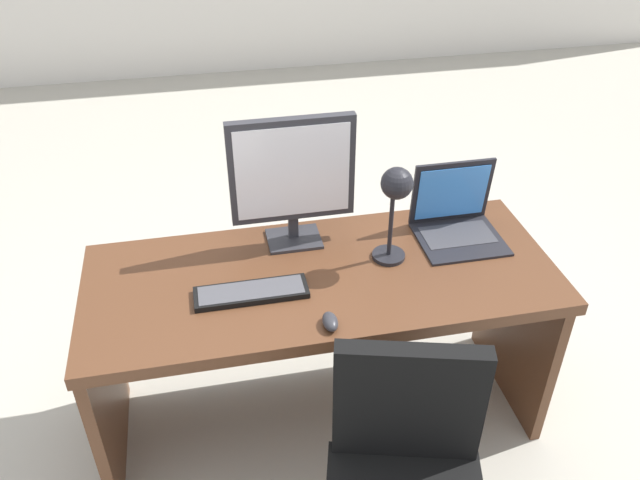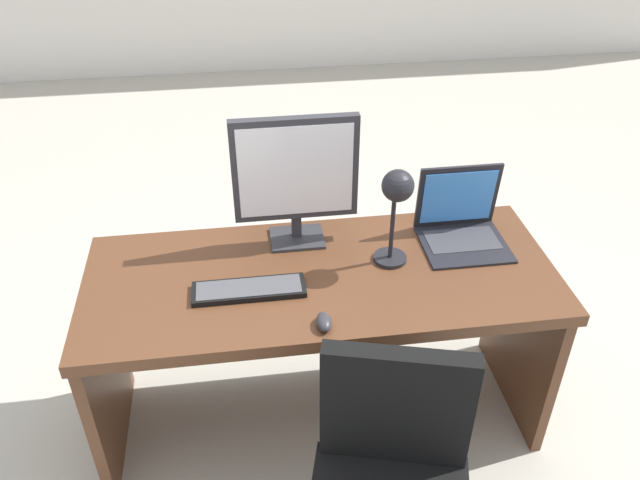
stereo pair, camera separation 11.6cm
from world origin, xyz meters
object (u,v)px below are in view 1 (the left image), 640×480
(monitor, at_px, (292,175))
(keyboard, at_px, (251,292))
(desk, at_px, (320,308))
(mouse, at_px, (330,322))
(laptop, at_px, (455,212))
(desk_lamp, at_px, (395,195))

(monitor, relative_size, keyboard, 1.30)
(desk, distance_m, mouse, 0.38)
(desk, relative_size, monitor, 3.34)
(keyboard, bearing_deg, laptop, 16.21)
(desk, xyz_separation_m, monitor, (-0.06, 0.18, 0.48))
(desk, distance_m, laptop, 0.63)
(monitor, bearing_deg, keyboard, -124.08)
(laptop, distance_m, mouse, 0.73)
(monitor, bearing_deg, desk, -70.94)
(desk, bearing_deg, monitor, 109.06)
(laptop, relative_size, desk_lamp, 0.82)
(monitor, distance_m, laptop, 0.65)
(keyboard, height_order, desk_lamp, desk_lamp)
(laptop, bearing_deg, desk, -167.20)
(laptop, height_order, mouse, laptop)
(laptop, distance_m, keyboard, 0.85)
(desk, relative_size, laptop, 5.30)
(desk, xyz_separation_m, desk_lamp, (0.26, -0.02, 0.47))
(desk, bearing_deg, laptop, 12.80)
(keyboard, bearing_deg, mouse, -42.09)
(monitor, height_order, desk_lamp, monitor)
(desk, relative_size, mouse, 19.08)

